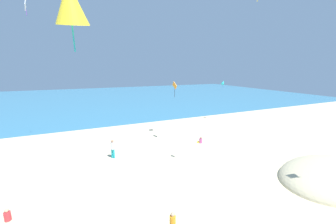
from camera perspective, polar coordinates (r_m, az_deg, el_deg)
The scene contains 11 objects.
ground_plane at distance 17.96m, azimuth -2.07°, elevation -13.91°, with size 120.00×120.00×0.00m, color beige.
ocean_water at distance 58.68m, azimuth -17.91°, elevation 3.90°, with size 120.00×60.00×0.05m, color teal.
dune_mound at distance 19.66m, azimuth 39.62°, elevation -14.47°, with size 8.74×6.12×2.47m, color beige.
person_0 at distance 10.70m, azimuth 1.32°, elevation -29.20°, with size 0.33×0.33×1.43m.
person_1 at distance 18.88m, azimuth -15.46°, elevation -9.75°, with size 0.48×0.48×1.71m.
person_2 at distance 14.73m, azimuth -38.75°, elevation -22.03°, with size 0.47×0.61×0.68m.
person_3 at distance 22.24m, azimuth 9.21°, elevation -8.07°, with size 0.56×0.60×0.69m.
kite_orange at distance 20.68m, azimuth 1.91°, elevation 7.46°, with size 0.28×0.87×1.63m.
kite_teal at distance 31.27m, azimuth 15.39°, elevation 8.10°, with size 0.85×0.74×1.05m.
kite_white at distance 24.05m, azimuth -35.47°, elevation 23.49°, with size 0.17×1.01×1.40m.
kite_yellow at distance 5.22m, azimuth -26.03°, elevation 26.01°, with size 0.86×0.98×1.46m.
Camera 1 is at (-5.96, -4.98, 7.90)m, focal length 21.44 mm.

